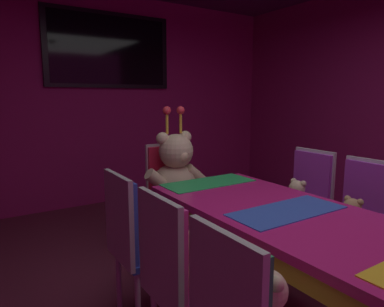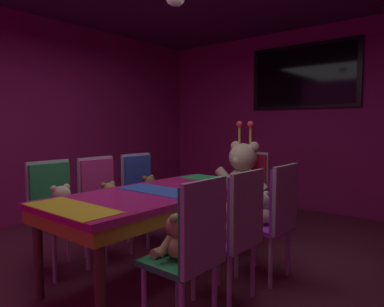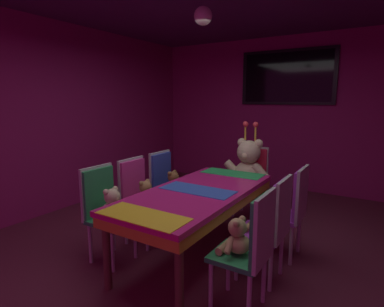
# 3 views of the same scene
# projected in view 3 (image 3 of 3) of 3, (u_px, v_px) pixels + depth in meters

# --- Properties ---
(ground_plane) EXTENTS (7.90, 7.90, 0.00)m
(ground_plane) POSITION_uv_depth(u_px,v_px,m) (197.00, 257.00, 3.31)
(ground_plane) COLOR #591E33
(wall_back) EXTENTS (5.20, 0.12, 2.80)m
(wall_back) POSITION_uv_depth(u_px,v_px,m) (286.00, 114.00, 5.74)
(wall_back) COLOR #8C1959
(wall_back) RESTS_ON ground_plane
(wall_left) EXTENTS (0.12, 6.40, 2.80)m
(wall_left) POSITION_uv_depth(u_px,v_px,m) (42.00, 118.00, 4.43)
(wall_left) COLOR #8C1959
(wall_left) RESTS_ON ground_plane
(banquet_table) EXTENTS (0.90, 2.02, 0.75)m
(banquet_table) POSITION_uv_depth(u_px,v_px,m) (198.00, 198.00, 3.20)
(banquet_table) COLOR #C61E72
(banquet_table) RESTS_ON ground_plane
(chair_left_0) EXTENTS (0.42, 0.41, 0.98)m
(chair_left_0) POSITION_uv_depth(u_px,v_px,m) (103.00, 203.00, 3.21)
(chair_left_0) COLOR #268C4C
(chair_left_0) RESTS_ON ground_plane
(teddy_left_0) EXTENTS (0.27, 0.35, 0.33)m
(teddy_left_0) POSITION_uv_depth(u_px,v_px,m) (113.00, 206.00, 3.13)
(teddy_left_0) COLOR beige
(teddy_left_0) RESTS_ON chair_left_0
(chair_left_1) EXTENTS (0.42, 0.41, 0.98)m
(chair_left_1) POSITION_uv_depth(u_px,v_px,m) (137.00, 191.00, 3.63)
(chair_left_1) COLOR #CC338C
(chair_left_1) RESTS_ON ground_plane
(teddy_left_1) EXTENTS (0.24, 0.31, 0.29)m
(teddy_left_1) POSITION_uv_depth(u_px,v_px,m) (146.00, 194.00, 3.56)
(teddy_left_1) COLOR #9E7247
(teddy_left_1) RESTS_ON chair_left_1
(chair_left_2) EXTENTS (0.42, 0.41, 0.98)m
(chair_left_2) POSITION_uv_depth(u_px,v_px,m) (165.00, 181.00, 4.08)
(chair_left_2) COLOR #2D47B2
(chair_left_2) RESTS_ON ground_plane
(teddy_left_2) EXTENTS (0.24, 0.31, 0.30)m
(teddy_left_2) POSITION_uv_depth(u_px,v_px,m) (174.00, 184.00, 4.01)
(teddy_left_2) COLOR brown
(teddy_left_2) RESTS_ON chair_left_2
(chair_right_0) EXTENTS (0.42, 0.41, 0.98)m
(chair_right_0) POSITION_uv_depth(u_px,v_px,m) (254.00, 241.00, 2.36)
(chair_right_0) COLOR #268C4C
(chair_right_0) RESTS_ON ground_plane
(teddy_right_0) EXTENTS (0.24, 0.31, 0.30)m
(teddy_right_0) POSITION_uv_depth(u_px,v_px,m) (237.00, 238.00, 2.44)
(teddy_right_0) COLOR tan
(teddy_right_0) RESTS_ON chair_right_0
(chair_right_1) EXTENTS (0.42, 0.41, 0.98)m
(chair_right_1) POSITION_uv_depth(u_px,v_px,m) (274.00, 220.00, 2.78)
(chair_right_1) COLOR purple
(chair_right_1) RESTS_ON ground_plane
(teddy_right_1) EXTENTS (0.22, 0.28, 0.26)m
(teddy_right_1) POSITION_uv_depth(u_px,v_px,m) (259.00, 219.00, 2.86)
(teddy_right_1) COLOR tan
(teddy_right_1) RESTS_ON chair_right_1
(chair_right_2) EXTENTS (0.42, 0.41, 0.98)m
(chair_right_2) POSITION_uv_depth(u_px,v_px,m) (294.00, 204.00, 3.21)
(chair_right_2) COLOR purple
(chair_right_2) RESTS_ON ground_plane
(teddy_right_2) EXTENTS (0.23, 0.30, 0.28)m
(teddy_right_2) POSITION_uv_depth(u_px,v_px,m) (280.00, 203.00, 3.29)
(teddy_right_2) COLOR beige
(teddy_right_2) RESTS_ON chair_right_2
(throne_chair) EXTENTS (0.41, 0.42, 0.98)m
(throne_chair) POSITION_uv_depth(u_px,v_px,m) (252.00, 174.00, 4.50)
(throne_chair) COLOR red
(throne_chair) RESTS_ON ground_plane
(king_teddy_bear) EXTENTS (0.70, 0.54, 0.90)m
(king_teddy_bear) POSITION_uv_depth(u_px,v_px,m) (248.00, 166.00, 4.33)
(king_teddy_bear) COLOR beige
(king_teddy_bear) RESTS_ON throne_chair
(wall_tv) EXTENTS (1.67, 0.06, 0.97)m
(wall_tv) POSITION_uv_depth(u_px,v_px,m) (287.00, 77.00, 5.55)
(wall_tv) COLOR black
(pendant_light) EXTENTS (0.20, 0.20, 0.20)m
(pendant_light) POSITION_uv_depth(u_px,v_px,m) (203.00, 16.00, 3.35)
(pendant_light) COLOR white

